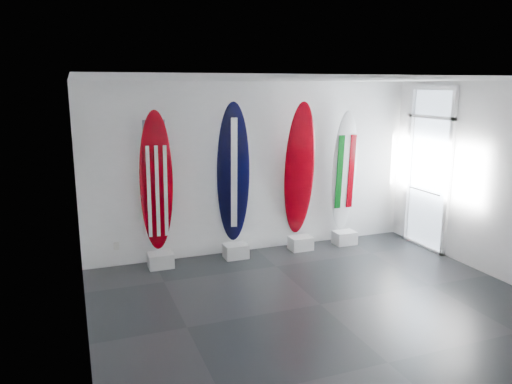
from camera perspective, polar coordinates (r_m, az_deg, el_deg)
name	(u,v)px	position (r m, az deg, el deg)	size (l,w,h in m)	color
floor	(320,304)	(6.94, 7.46, -12.80)	(6.00, 6.00, 0.00)	black
ceiling	(327,79)	(6.29, 8.23, 12.81)	(6.00, 6.00, 0.00)	white
wall_back	(256,168)	(8.68, -0.05, 2.81)	(6.00, 6.00, 0.00)	white
wall_front	(467,260)	(4.50, 23.24, -7.24)	(6.00, 6.00, 0.00)	white
wall_left	(79,219)	(5.70, -19.81, -2.98)	(5.00, 5.00, 0.00)	white
wall_right	(499,182)	(8.29, 26.38, 1.07)	(5.00, 5.00, 0.00)	white
display_block_usa	(161,260)	(8.28, -10.98, -7.77)	(0.40, 0.30, 0.24)	silver
surfboard_usa	(156,182)	(8.04, -11.48, 1.09)	(0.53, 0.08, 2.34)	#7B0009
display_block_navy	(236,251)	(8.57, -2.35, -6.85)	(0.40, 0.30, 0.24)	silver
surfboard_navy	(233,174)	(8.33, -2.65, 2.09)	(0.55, 0.08, 2.45)	black
display_block_swiss	(301,243)	(9.02, 5.19, -5.92)	(0.40, 0.30, 0.24)	silver
surfboard_swiss	(300,170)	(8.79, 5.07, 2.55)	(0.55, 0.08, 2.45)	#7B0009
display_block_italy	(344,238)	(9.44, 10.22, -5.23)	(0.40, 0.30, 0.24)	silver
surfboard_italy	(344,172)	(9.23, 10.19, 2.32)	(0.51, 0.08, 2.25)	white
wall_outlet	(116,246)	(8.42, -15.88, -6.04)	(0.09, 0.02, 0.13)	silver
glass_door	(428,171)	(9.39, 19.35, 2.36)	(0.12, 1.16, 2.85)	white
balcony	(481,214)	(10.46, 24.60, -2.28)	(2.80, 2.20, 1.20)	slate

